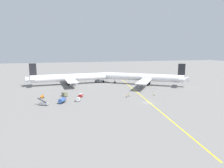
{
  "coord_description": "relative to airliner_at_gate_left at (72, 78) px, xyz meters",
  "views": [
    {
      "loc": [
        -39.53,
        -81.04,
        24.26
      ],
      "look_at": [
        -8.3,
        30.45,
        4.0
      ],
      "focal_mm": 31.99,
      "sensor_mm": 36.0,
      "label": 1
    }
  ],
  "objects": [
    {
      "name": "gse_fuel_bowser_stubby",
      "position": [
        -8.41,
        -47.9,
        -3.56
      ],
      "size": [
        3.84,
        5.23,
        2.4
      ],
      "color": "#2D5199",
      "rests_on": "ground"
    },
    {
      "name": "airliner_at_gate_left",
      "position": [
        0.0,
        0.0,
        0.0
      ],
      "size": [
        60.56,
        39.32,
        15.22
      ],
      "color": "silver",
      "rests_on": "ground"
    },
    {
      "name": "ground_crew_ramp_agent_by_cones",
      "position": [
        38.65,
        -46.63,
        -3.98
      ],
      "size": [
        0.36,
        0.36,
        1.74
      ],
      "color": "black",
      "rests_on": "ground"
    },
    {
      "name": "pushback_tug",
      "position": [
        19.58,
        3.9,
        -3.67
      ],
      "size": [
        8.53,
        5.99,
        2.9
      ],
      "color": "gray",
      "rests_on": "ground"
    },
    {
      "name": "gse_container_dolly_flat",
      "position": [
        -6.83,
        -35.04,
        -3.72
      ],
      "size": [
        3.48,
        3.87,
        2.15
      ],
      "color": "slate",
      "rests_on": "ground"
    },
    {
      "name": "gse_baggage_cart_trailing",
      "position": [
        -1.13,
        -47.06,
        -4.03
      ],
      "size": [
        2.23,
        3.05,
        1.71
      ],
      "color": "silver",
      "rests_on": "ground"
    },
    {
      "name": "ground_plane",
      "position": [
        29.14,
        -58.13,
        -4.89
      ],
      "size": [
        600.0,
        600.0,
        0.0
      ],
      "primitive_type": "plane",
      "color": "slate"
    },
    {
      "name": "gse_baggage_cart_near_cluster",
      "position": [
        0.94,
        -38.92,
        -4.03
      ],
      "size": [
        2.63,
        3.15,
        1.71
      ],
      "color": "red",
      "rests_on": "ground"
    },
    {
      "name": "gse_belt_loader_portside",
      "position": [
        -16.43,
        -49.66,
        -4.07
      ],
      "size": [
        4.9,
        3.52,
        3.02
      ],
      "color": "gray",
      "rests_on": "ground"
    },
    {
      "name": "ground_crew_marshaller_foreground",
      "position": [
        23.25,
        -46.36,
        -4.09
      ],
      "size": [
        0.36,
        0.36,
        1.56
      ],
      "color": "#2D3351",
      "rests_on": "ground"
    },
    {
      "name": "gse_gpu_cart_small",
      "position": [
        -17.9,
        -35.61,
        -4.1
      ],
      "size": [
        1.8,
        2.25,
        1.9
      ],
      "color": "orange",
      "rests_on": "ground"
    },
    {
      "name": "taxiway_stripe",
      "position": [
        31.64,
        -48.13,
        -4.89
      ],
      "size": [
        17.25,
        118.89,
        0.01
      ],
      "primitive_type": "cube",
      "rotation": [
        0.0,
        0.0,
        -0.14
      ],
      "color": "yellow",
      "rests_on": "ground"
    },
    {
      "name": "airliner_being_pushed",
      "position": [
        47.52,
        -15.13,
        0.34
      ],
      "size": [
        49.97,
        43.83,
        15.15
      ],
      "color": "silver",
      "rests_on": "ground"
    },
    {
      "name": "ground_crew_wing_walker_right",
      "position": [
        25.23,
        -44.67,
        -4.09
      ],
      "size": [
        0.5,
        0.36,
        1.56
      ],
      "color": "black",
      "rests_on": "ground"
    }
  ]
}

